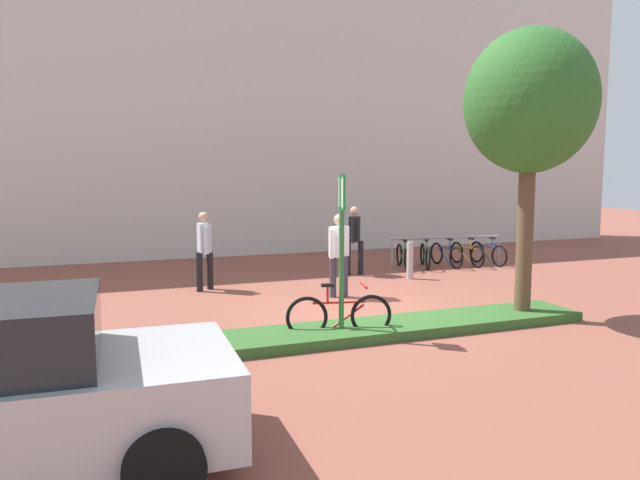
% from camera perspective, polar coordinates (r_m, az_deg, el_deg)
% --- Properties ---
extents(ground_plane, '(60.00, 60.00, 0.00)m').
position_cam_1_polar(ground_plane, '(11.24, 4.33, -6.77)').
color(ground_plane, brown).
extents(building_facade, '(28.00, 1.20, 10.00)m').
position_cam_1_polar(building_facade, '(19.27, -6.89, 13.69)').
color(building_facade, silver).
rests_on(building_facade, ground).
extents(planter_strip, '(7.00, 1.10, 0.16)m').
position_cam_1_polar(planter_strip, '(9.77, 6.43, -8.35)').
color(planter_strip, '#336028').
rests_on(planter_strip, ground).
extents(tree_sidewalk, '(2.22, 2.22, 5.00)m').
position_cam_1_polar(tree_sidewalk, '(10.99, 19.37, 12.17)').
color(tree_sidewalk, brown).
rests_on(tree_sidewalk, ground).
extents(parking_sign_post, '(0.09, 0.36, 2.55)m').
position_cam_1_polar(parking_sign_post, '(9.15, 2.07, 0.74)').
color(parking_sign_post, '#2D7238').
rests_on(parking_sign_post, ground).
extents(bike_at_sign, '(1.65, 0.52, 0.86)m').
position_cam_1_polar(bike_at_sign, '(9.44, 1.85, -7.16)').
color(bike_at_sign, black).
rests_on(bike_at_sign, ground).
extents(bike_rack_cluster, '(3.18, 1.81, 0.83)m').
position_cam_1_polar(bike_rack_cluster, '(16.71, 11.93, -1.30)').
color(bike_rack_cluster, '#99999E').
rests_on(bike_rack_cluster, ground).
extents(bollard_steel, '(0.16, 0.16, 0.90)m').
position_cam_1_polar(bollard_steel, '(14.62, 8.57, -1.93)').
color(bollard_steel, '#ADADB2').
rests_on(bollard_steel, ground).
extents(person_casual_tan, '(0.40, 0.61, 1.72)m').
position_cam_1_polar(person_casual_tan, '(13.22, -10.97, -0.54)').
color(person_casual_tan, black).
rests_on(person_casual_tan, ground).
extents(person_shirt_white, '(0.53, 0.42, 1.72)m').
position_cam_1_polar(person_shirt_white, '(12.29, 1.81, -0.95)').
color(person_shirt_white, '#383342').
rests_on(person_shirt_white, ground).
extents(person_suited_dark, '(0.49, 0.53, 1.72)m').
position_cam_1_polar(person_suited_dark, '(14.98, 3.30, 0.39)').
color(person_suited_dark, black).
rests_on(person_suited_dark, ground).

